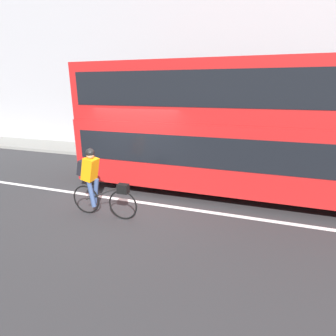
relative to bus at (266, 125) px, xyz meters
The scene contains 6 objects.
ground_plane 4.23m from the bus, 156.17° to the right, with size 80.00×80.00×0.00m, color #2D2D30.
road_center_line 4.26m from the bus, 155.24° to the right, with size 50.00×0.14×0.01m, color silver.
sidewalk_curb 5.17m from the bus, 135.19° to the left, with size 60.00×2.07×0.14m.
building_facade 6.01m from the bus, 126.65° to the left, with size 60.00×0.30×8.15m.
bus is the anchor object (origin of this frame).
cyclist_on_bike 4.70m from the bus, 145.66° to the right, with size 1.76×0.32×1.69m.
Camera 1 is at (3.12, -6.12, 3.03)m, focal length 28.00 mm.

